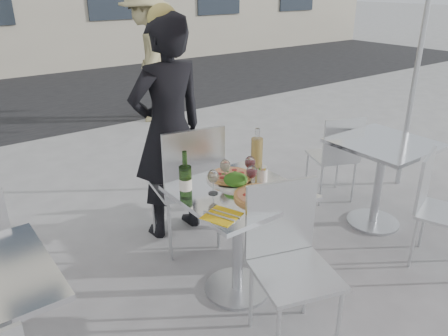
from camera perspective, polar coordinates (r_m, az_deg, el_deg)
ground at (r=3.09m, az=1.72°, el=-15.54°), size 80.00×80.00×0.00m
street_asphalt at (r=8.74m, az=-25.92°, el=8.07°), size 24.00×5.00×0.00m
main_table at (r=2.79m, az=1.85°, el=-6.86°), size 0.72×0.72×0.75m
side_table_right at (r=3.81m, az=19.84°, el=0.27°), size 0.72×0.72×0.75m
chair_far at (r=3.22m, az=-4.62°, el=-1.41°), size 0.54×0.55×1.01m
chair_near at (r=2.50m, az=8.40°, el=-10.74°), size 0.54×0.54×0.93m
side_chair_rfar at (r=4.13m, az=14.51°, el=2.07°), size 0.51×0.51×0.84m
side_chair_rnear at (r=3.46m, az=26.00°, el=-3.94°), size 0.48×0.49×0.83m
woman_diner at (r=3.41m, az=-7.28°, el=4.88°), size 0.65×0.44×1.75m
pedestrian_b at (r=6.62m, az=-9.94°, el=14.25°), size 1.17×1.41×1.89m
pizza_near at (r=2.61m, az=4.82°, el=-3.61°), size 0.32×0.32×0.02m
pizza_far at (r=2.84m, az=0.87°, el=-1.18°), size 0.32×0.32×0.03m
salad_plate at (r=2.73m, az=1.53°, el=-1.68°), size 0.22×0.22×0.09m
wine_bottle at (r=2.56m, az=-5.05°, el=-1.62°), size 0.07×0.08×0.29m
carafe at (r=2.96m, az=4.30°, el=2.00°), size 0.08×0.08×0.29m
sugar_shaker at (r=2.79m, az=5.04°, el=-0.85°), size 0.06×0.06×0.11m
wineglass_white_a at (r=2.61m, az=-1.45°, el=-1.19°), size 0.07×0.07×0.16m
wineglass_white_b at (r=2.75m, az=0.15°, el=0.19°), size 0.07×0.07×0.16m
wineglass_red_a at (r=2.67m, az=3.63°, el=-0.62°), size 0.07×0.07×0.16m
wineglass_red_b at (r=2.81m, az=3.42°, el=0.63°), size 0.07×0.07×0.16m
napkin_left at (r=2.41m, az=-0.30°, el=-6.23°), size 0.23×0.23×0.01m
napkin_right at (r=2.70m, az=9.41°, el=-3.08°), size 0.22×0.22×0.01m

